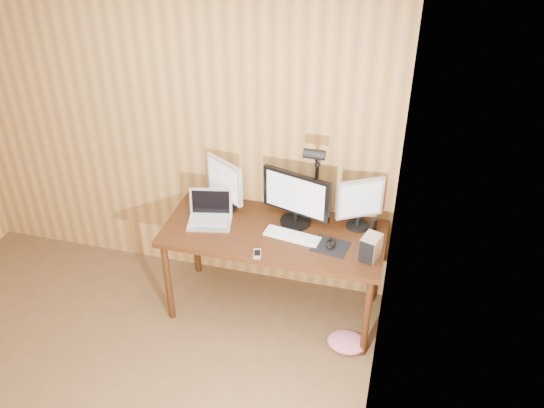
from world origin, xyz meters
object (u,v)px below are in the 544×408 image
at_px(mouse, 331,244).
at_px(phone, 257,254).
at_px(laptop, 210,214).
at_px(monitor_left, 225,184).
at_px(speaker, 374,225).
at_px(keyboard, 292,236).
at_px(monitor_right, 360,203).
at_px(monitor_center, 296,198).
at_px(hard_drive, 371,247).
at_px(desk_lamp, 315,172).
at_px(desk, 276,239).

height_order(mouse, phone, mouse).
relative_size(laptop, mouse, 3.35).
distance_m(monitor_left, laptop, 0.25).
bearing_deg(speaker, mouse, -135.03).
bearing_deg(phone, keyboard, 39.71).
xyz_separation_m(monitor_right, keyboard, (-0.43, -0.24, -0.20)).
xyz_separation_m(monitor_center, laptop, (-0.62, -0.12, -0.16)).
xyz_separation_m(hard_drive, speaker, (-0.01, 0.32, -0.03)).
bearing_deg(speaker, hard_drive, -88.11).
height_order(laptop, desk_lamp, desk_lamp).
xyz_separation_m(monitor_left, desk_lamp, (0.67, 0.03, 0.19)).
distance_m(monitor_center, laptop, 0.65).
relative_size(monitor_center, speaker, 4.81).
distance_m(mouse, desk_lamp, 0.52).
xyz_separation_m(monitor_right, laptop, (-1.07, -0.19, -0.15)).
xyz_separation_m(desk, hard_drive, (0.70, -0.20, 0.21)).
xyz_separation_m(monitor_right, mouse, (-0.15, -0.29, -0.19)).
relative_size(laptop, keyboard, 0.86).
bearing_deg(mouse, keyboard, -170.48).
height_order(laptop, mouse, laptop).
distance_m(monitor_left, desk_lamp, 0.70).
bearing_deg(hard_drive, phone, -150.50).
bearing_deg(keyboard, monitor_right, 38.17).
bearing_deg(keyboard, speaker, 30.66).
xyz_separation_m(desk, desk_lamp, (0.24, 0.15, 0.53)).
bearing_deg(monitor_center, laptop, -152.50).
xyz_separation_m(speaker, desk_lamp, (-0.45, 0.04, 0.35)).
bearing_deg(monitor_left, monitor_right, 32.34).
relative_size(monitor_right, hard_drive, 2.17).
bearing_deg(desk_lamp, keyboard, -125.17).
distance_m(monitor_left, hard_drive, 1.19).
height_order(monitor_left, speaker, monitor_left).
bearing_deg(hard_drive, monitor_center, 171.89).
bearing_deg(desk, mouse, -18.93).
distance_m(hard_drive, phone, 0.77).
height_order(monitor_left, laptop, monitor_left).
bearing_deg(monitor_right, speaker, -40.37).
height_order(monitor_left, phone, monitor_left).
bearing_deg(laptop, monitor_left, 58.59).
xyz_separation_m(desk, phone, (-0.04, -0.36, 0.13)).
bearing_deg(desk, laptop, -174.50).
bearing_deg(desk, phone, -96.86).
height_order(hard_drive, desk_lamp, desk_lamp).
xyz_separation_m(desk, speaker, (0.69, 0.12, 0.18)).
relative_size(monitor_left, mouse, 3.84).
bearing_deg(mouse, laptop, -167.95).
bearing_deg(keyboard, phone, -117.62).
relative_size(phone, speaker, 1.05).
relative_size(monitor_right, speaker, 3.66).
distance_m(laptop, desk_lamp, 0.84).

